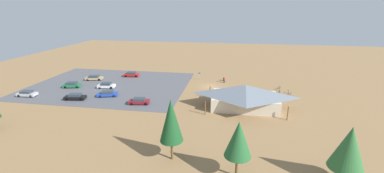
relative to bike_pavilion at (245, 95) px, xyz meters
The scene contains 25 objects.
ground 15.43m from the bike_pavilion, 57.40° to the right, with size 160.00×160.00×0.00m, color #937047.
parking_lot_asphalt 35.84m from the bike_pavilion, 16.01° to the right, with size 40.09×30.35×0.05m, color #56565B.
bike_pavilion is the anchor object (origin of this frame).
trash_bin 19.50m from the bike_pavilion, 75.37° to the right, with size 0.60×0.60×0.90m, color brown.
lot_sign 22.14m from the bike_pavilion, 57.52° to the right, with size 0.56×0.08×2.20m.
pine_center 22.74m from the bike_pavilion, 62.76° to the left, with size 3.10×3.10×8.70m.
pine_east 22.49m from the bike_pavilion, 85.61° to the left, with size 3.25×3.25×7.39m.
pine_mideast 24.04m from the bike_pavilion, 116.19° to the left, with size 3.88×3.88×7.33m.
bicycle_purple_lone_west 13.93m from the bike_pavilion, 140.01° to the right, with size 1.06×1.40×0.80m.
bicycle_orange_near_sign 8.84m from the bike_pavilion, 97.12° to the right, with size 0.51×1.76×0.91m.
bicycle_green_yard_front 11.95m from the bike_pavilion, 104.47° to the right, with size 0.66×1.64×0.87m.
bicycle_blue_yard_right 15.31m from the bike_pavilion, 134.80° to the right, with size 0.55×1.69×0.81m.
bicycle_teal_yard_center 16.20m from the bike_pavilion, 123.62° to the right, with size 1.05×1.39×0.80m.
bicycle_silver_back_row 10.43m from the bike_pavilion, 109.66° to the right, with size 1.65×0.54×0.81m.
bicycle_red_yard_left 12.83m from the bike_pavilion, 129.11° to the right, with size 1.68×0.75×0.82m.
bicycle_black_trailside 11.68m from the bike_pavilion, 80.19° to the right, with size 1.64×0.74×0.91m.
car_tan_inner_stall 43.06m from the bike_pavilion, 18.16° to the right, with size 4.91×2.78×1.32m.
car_green_far_end 43.34m from the bike_pavilion, ahead, with size 4.53×2.66×1.48m.
car_maroon_by_curb 22.07m from the bike_pavilion, ahead, with size 4.50×2.33×1.33m.
car_white_end_stall 34.80m from the bike_pavilion, 12.03° to the right, with size 4.43×2.44×1.42m.
car_silver_back_corner 49.14m from the bike_pavilion, ahead, with size 4.35×2.09×1.29m.
car_black_aisle_side 36.92m from the bike_pavilion, ahead, with size 4.73×2.35×1.36m.
car_blue_second_row 30.91m from the bike_pavilion, ahead, with size 4.78×3.02×1.28m.
car_red_near_entry 36.96m from the bike_pavilion, 30.16° to the right, with size 4.54×2.34×1.41m.
visitor_by_pavilion 17.67m from the bike_pavilion, 74.20° to the right, with size 0.38×0.36×1.71m.
Camera 1 is at (-5.34, 61.50, 19.91)m, focal length 23.45 mm.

